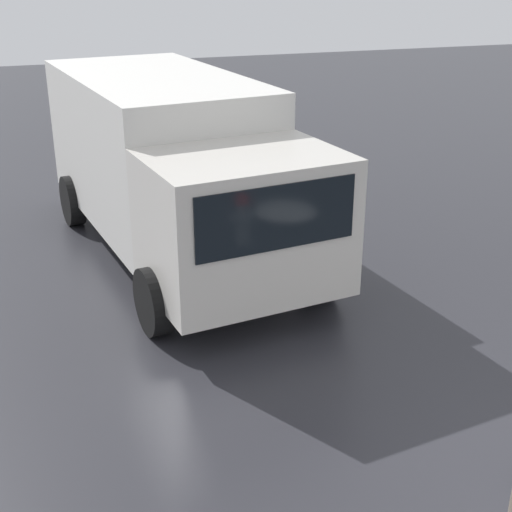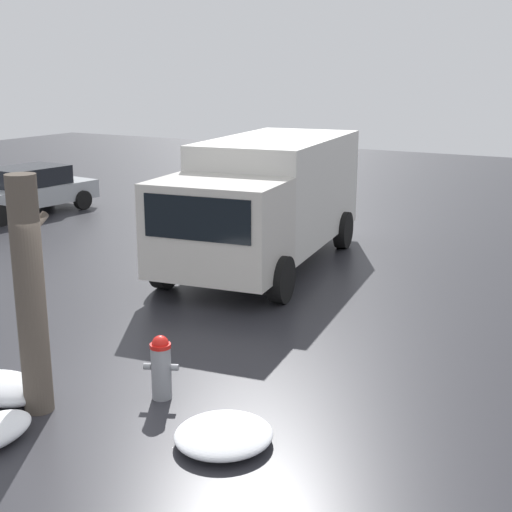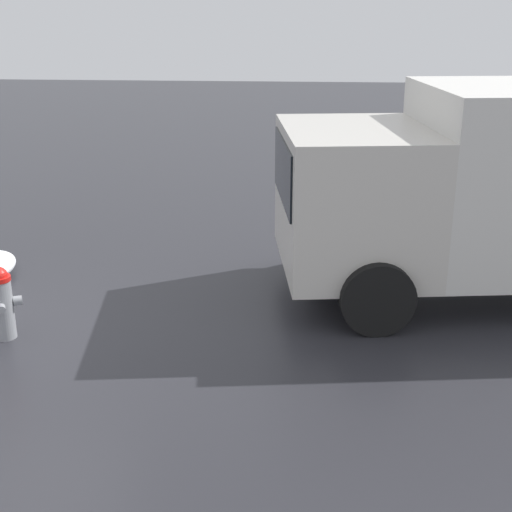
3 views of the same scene
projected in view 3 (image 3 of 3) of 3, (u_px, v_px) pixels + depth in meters
ground_plane at (6, 337)px, 8.44m from camera, size 60.00×60.00×0.00m
fire_hydrant at (1, 302)px, 8.29m from camera, size 0.38×0.46×0.89m
parked_car at (492, 130)px, 18.08m from camera, size 4.59×2.36×1.41m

